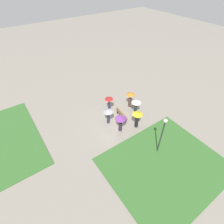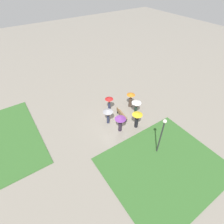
# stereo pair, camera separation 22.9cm
# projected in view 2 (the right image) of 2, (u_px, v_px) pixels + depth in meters

# --- Properties ---
(ground_plane) EXTENTS (90.00, 90.00, 0.00)m
(ground_plane) POSITION_uv_depth(u_px,v_px,m) (114.00, 122.00, 19.01)
(ground_plane) COLOR gray
(lawn_patch_near) EXTENTS (8.14, 9.70, 0.06)m
(lawn_patch_near) POSITION_uv_depth(u_px,v_px,m) (164.00, 166.00, 14.95)
(lawn_patch_near) COLOR #386B2D
(lawn_patch_near) RESTS_ON ground_plane
(lawn_patch_far) EXTENTS (10.32, 5.46, 0.06)m
(lawn_patch_far) POSITION_uv_depth(u_px,v_px,m) (9.00, 138.00, 17.25)
(lawn_patch_far) COLOR #386B2D
(lawn_patch_far) RESTS_ON ground_plane
(park_bench) EXTENTS (1.84, 0.67, 0.90)m
(park_bench) POSITION_uv_depth(u_px,v_px,m) (121.00, 114.00, 19.26)
(park_bench) COLOR brown
(park_bench) RESTS_ON ground_plane
(lamp_post) EXTENTS (0.32, 0.32, 4.01)m
(lamp_post) POSITION_uv_depth(u_px,v_px,m) (162.00, 132.00, 14.39)
(lamp_post) COLOR #2D2D30
(lamp_post) RESTS_ON ground_plane
(crowd_person_white) EXTENTS (1.07, 1.07, 1.89)m
(crowd_person_white) POSITION_uv_depth(u_px,v_px,m) (136.00, 104.00, 19.09)
(crowd_person_white) COLOR #1E3328
(crowd_person_white) RESTS_ON ground_plane
(crowd_person_red) EXTENTS (0.92, 0.92, 1.94)m
(crowd_person_red) POSITION_uv_depth(u_px,v_px,m) (109.00, 101.00, 19.51)
(crowd_person_red) COLOR #282D47
(crowd_person_red) RESTS_ON ground_plane
(crowd_person_purple) EXTENTS (1.13, 1.13, 1.88)m
(crowd_person_purple) POSITION_uv_depth(u_px,v_px,m) (120.00, 121.00, 17.20)
(crowd_person_purple) COLOR #2D2333
(crowd_person_purple) RESTS_ON ground_plane
(crowd_person_grey) EXTENTS (1.06, 1.06, 1.80)m
(crowd_person_grey) POSITION_uv_depth(u_px,v_px,m) (108.00, 113.00, 18.05)
(crowd_person_grey) COLOR #282D47
(crowd_person_grey) RESTS_ON ground_plane
(crowd_person_yellow) EXTENTS (1.05, 1.05, 1.91)m
(crowd_person_yellow) POSITION_uv_depth(u_px,v_px,m) (137.00, 118.00, 17.63)
(crowd_person_yellow) COLOR black
(crowd_person_yellow) RESTS_ON ground_plane
(crowd_person_orange) EXTENTS (0.96, 0.96, 1.93)m
(crowd_person_orange) POSITION_uv_depth(u_px,v_px,m) (131.00, 98.00, 20.25)
(crowd_person_orange) COLOR #47382D
(crowd_person_orange) RESTS_ON ground_plane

